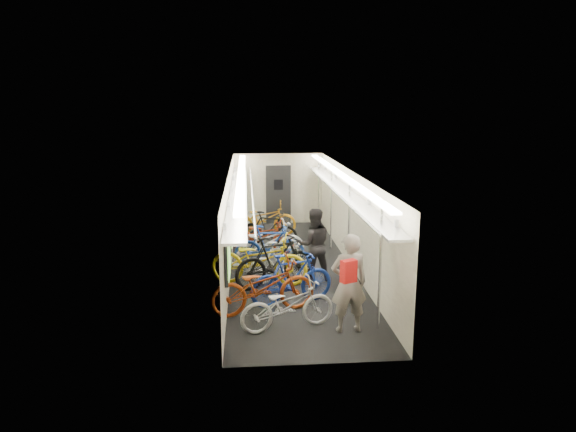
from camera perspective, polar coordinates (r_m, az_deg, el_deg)
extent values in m
plane|color=black|center=(12.96, 0.33, -5.66)|extent=(10.00, 10.00, 0.00)
plane|color=white|center=(12.45, 0.34, 4.92)|extent=(10.00, 10.00, 0.00)
plane|color=beige|center=(12.61, -6.47, -0.59)|extent=(0.00, 10.00, 10.00)
plane|color=beige|center=(12.87, 7.00, -0.35)|extent=(0.00, 10.00, 10.00)
plane|color=beige|center=(17.55, -1.09, 3.06)|extent=(3.00, 0.00, 3.00)
plane|color=beige|center=(7.88, 3.53, -8.38)|extent=(3.00, 0.00, 3.00)
cube|color=black|center=(9.50, -6.80, -4.52)|extent=(0.06, 1.10, 0.80)
cube|color=#9DE162|center=(9.50, -6.56, -4.51)|extent=(0.02, 0.96, 0.66)
cube|color=black|center=(11.63, -6.42, -1.43)|extent=(0.06, 1.10, 0.80)
cube|color=#9DE162|center=(11.62, -6.23, -1.42)|extent=(0.02, 0.96, 0.66)
cube|color=black|center=(13.77, -6.17, 0.70)|extent=(0.06, 1.10, 0.80)
cube|color=#9DE162|center=(13.77, -6.00, 0.71)|extent=(0.02, 0.96, 0.66)
cube|color=black|center=(15.94, -5.98, 2.26)|extent=(0.06, 1.10, 0.80)
cube|color=#9DE162|center=(15.94, -5.83, 2.26)|extent=(0.02, 0.96, 0.66)
cube|color=yellow|center=(10.55, -6.55, -2.55)|extent=(0.02, 0.22, 0.30)
cube|color=yellow|center=(12.69, -6.24, -0.05)|extent=(0.02, 0.22, 0.30)
cube|color=yellow|center=(14.84, -6.03, 1.73)|extent=(0.02, 0.22, 0.30)
cube|color=black|center=(17.53, -1.07, 2.38)|extent=(0.85, 0.08, 2.00)
cube|color=#999BA0|center=(12.47, -5.54, 2.65)|extent=(0.40, 9.70, 0.05)
cube|color=#999BA0|center=(12.69, 6.11, 2.80)|extent=(0.40, 9.70, 0.05)
cylinder|color=silver|center=(12.45, -4.03, 3.13)|extent=(0.04, 9.70, 0.04)
cylinder|color=silver|center=(12.62, 4.65, 3.24)|extent=(0.04, 9.70, 0.04)
cube|color=white|center=(12.41, -5.21, 4.57)|extent=(0.18, 9.60, 0.04)
cube|color=white|center=(12.61, 5.80, 4.68)|extent=(0.18, 9.60, 0.04)
cylinder|color=silver|center=(9.23, 10.20, -5.44)|extent=(0.05, 0.05, 2.38)
cylinder|color=silver|center=(11.86, 6.78, -1.41)|extent=(0.05, 0.05, 2.38)
cylinder|color=silver|center=(14.26, 4.82, 0.92)|extent=(0.05, 0.05, 2.38)
cylinder|color=silver|center=(16.69, 3.42, 2.58)|extent=(0.05, 0.05, 2.38)
imported|color=silver|center=(9.33, -0.05, -9.86)|extent=(1.86, 1.05, 0.92)
imported|color=navy|center=(10.45, 0.45, -6.98)|extent=(1.86, 1.06, 1.08)
imported|color=#8F330F|center=(10.01, -2.78, -7.84)|extent=(2.17, 1.19, 1.08)
imported|color=black|center=(11.42, -1.42, -5.04)|extent=(2.01, 1.31, 1.18)
imported|color=gold|center=(11.57, -3.25, -4.89)|extent=(2.31, 1.21, 1.15)
imported|color=silver|center=(11.76, -0.64, -5.03)|extent=(1.69, 0.91, 0.98)
imported|color=silver|center=(13.06, -2.61, -3.01)|extent=(2.22, 1.22, 1.11)
imported|color=navy|center=(12.88, -2.05, -3.32)|extent=(1.77, 0.51, 1.06)
imported|color=maroon|center=(14.13, -2.85, -2.17)|extent=(1.92, 1.24, 0.95)
imported|color=black|center=(14.70, -2.11, -1.46)|extent=(1.76, 1.08, 1.02)
imported|color=#C67E12|center=(15.96, -2.78, -0.29)|extent=(2.08, 0.84, 1.07)
imported|color=gray|center=(9.18, 6.78, -7.42)|extent=(0.69, 0.48, 1.80)
imported|color=black|center=(11.82, 2.87, -3.18)|extent=(0.86, 0.69, 1.69)
cube|color=red|center=(8.59, 6.75, -6.10)|extent=(0.29, 0.24, 0.38)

